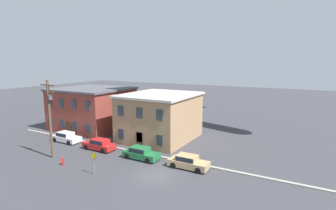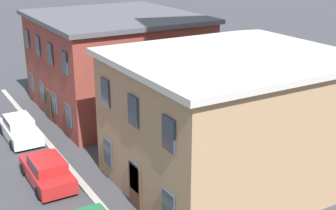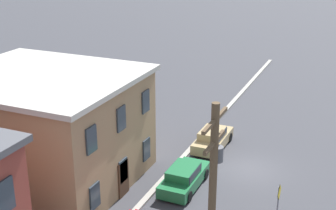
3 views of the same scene
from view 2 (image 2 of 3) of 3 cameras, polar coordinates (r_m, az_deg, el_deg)
The scene contains 4 objects.
apartment_corner at distance 34.73m, azimuth -6.42°, elevation 5.23°, with size 11.94×10.79×7.00m.
apartment_midblock at distance 23.74m, azimuth 7.49°, elevation -1.77°, with size 9.72×11.13×6.78m.
car_white at distance 31.02m, azimuth -17.61°, elevation -2.67°, with size 4.40×1.92×1.43m.
car_red at distance 25.07m, azimuth -14.50°, elevation -7.69°, with size 4.40×1.92×1.43m.
Camera 2 is at (11.25, -2.49, 11.84)m, focal length 50.00 mm.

